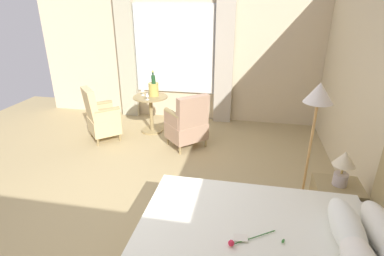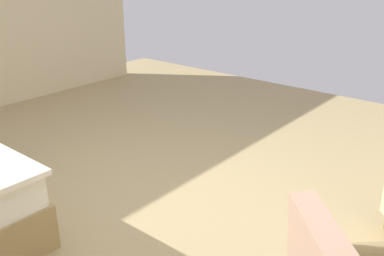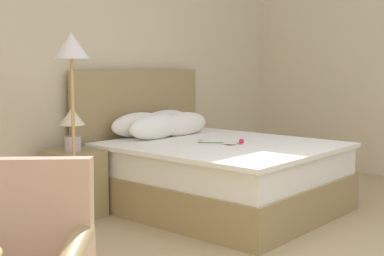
% 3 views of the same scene
% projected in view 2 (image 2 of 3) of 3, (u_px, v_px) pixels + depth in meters
% --- Properties ---
extents(ground_plane, '(8.29, 8.29, 0.00)m').
position_uv_depth(ground_plane, '(137.00, 207.00, 3.55)').
color(ground_plane, tan).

